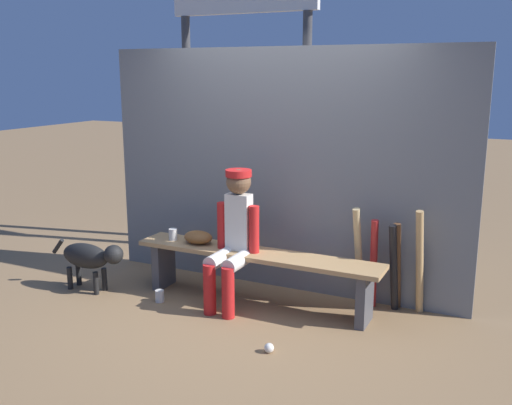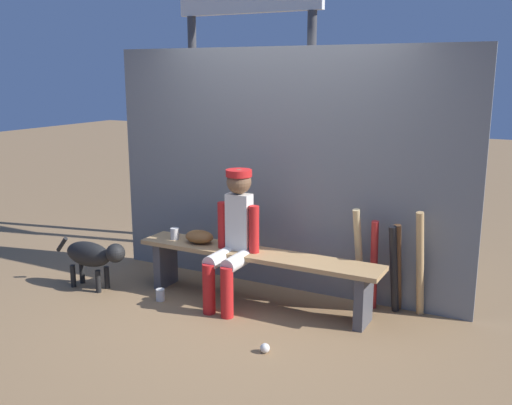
{
  "view_description": "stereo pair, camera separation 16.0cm",
  "coord_description": "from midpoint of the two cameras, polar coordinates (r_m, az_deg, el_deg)",
  "views": [
    {
      "loc": [
        2.13,
        -4.41,
        2.05
      ],
      "look_at": [
        0.0,
        0.0,
        0.94
      ],
      "focal_mm": 40.57,
      "sensor_mm": 36.0,
      "label": 1
    },
    {
      "loc": [
        2.27,
        -4.34,
        2.05
      ],
      "look_at": [
        0.0,
        0.0,
        0.94
      ],
      "focal_mm": 40.57,
      "sensor_mm": 36.0,
      "label": 2
    }
  ],
  "objects": [
    {
      "name": "ground_plane",
      "position": [
        5.31,
        -0.88,
        -9.91
      ],
      "size": [
        30.0,
        30.0,
        0.0
      ],
      "primitive_type": "plane",
      "color": "olive"
    },
    {
      "name": "chainlink_fence",
      "position": [
        5.42,
        1.44,
        3.09
      ],
      "size": [
        3.59,
        0.03,
        2.27
      ],
      "primitive_type": "cube",
      "color": "slate",
      "rests_on": "ground_plane"
    },
    {
      "name": "dugout_bench",
      "position": [
        5.18,
        -0.89,
        -6.1
      ],
      "size": [
        2.29,
        0.36,
        0.49
      ],
      "color": "tan",
      "rests_on": "ground_plane"
    },
    {
      "name": "player_seated",
      "position": [
        5.07,
        -3.19,
        -3.06
      ],
      "size": [
        0.41,
        0.55,
        1.22
      ],
      "color": "silver",
      "rests_on": "ground_plane"
    },
    {
      "name": "baseball_glove",
      "position": [
        5.41,
        -6.56,
        -3.43
      ],
      "size": [
        0.28,
        0.2,
        0.12
      ],
      "primitive_type": "ellipsoid",
      "color": "brown",
      "rests_on": "dugout_bench"
    },
    {
      "name": "bat_wood_natural",
      "position": [
        5.18,
        9.2,
        -5.26
      ],
      "size": [
        0.09,
        0.27,
        0.92
      ],
      "primitive_type": "cylinder",
      "rotation": [
        0.22,
        0.0,
        -0.11
      ],
      "color": "tan",
      "rests_on": "ground_plane"
    },
    {
      "name": "bat_aluminum_red",
      "position": [
        5.16,
        10.64,
        -5.99
      ],
      "size": [
        0.08,
        0.15,
        0.81
      ],
      "primitive_type": "cylinder",
      "rotation": [
        0.1,
        0.0,
        0.13
      ],
      "color": "#B22323",
      "rests_on": "ground_plane"
    },
    {
      "name": "bat_aluminum_black",
      "position": [
        5.1,
        12.54,
        -6.34
      ],
      "size": [
        0.1,
        0.23,
        0.81
      ],
      "primitive_type": "cylinder",
      "rotation": [
        0.2,
        0.0,
        -0.14
      ],
      "color": "black",
      "rests_on": "ground_plane"
    },
    {
      "name": "bat_wood_dark",
      "position": [
        5.16,
        12.88,
        -6.15
      ],
      "size": [
        0.07,
        0.23,
        0.81
      ],
      "primitive_type": "cylinder",
      "rotation": [
        0.2,
        0.0,
        -0.03
      ],
      "color": "brown",
      "rests_on": "ground_plane"
    },
    {
      "name": "bat_wood_tan",
      "position": [
        5.09,
        14.96,
        -5.76
      ],
      "size": [
        0.1,
        0.22,
        0.94
      ],
      "primitive_type": "cylinder",
      "rotation": [
        0.16,
        0.0,
        -0.19
      ],
      "color": "tan",
      "rests_on": "ground_plane"
    },
    {
      "name": "baseball",
      "position": [
        4.44,
        0.23,
        -14.15
      ],
      "size": [
        0.07,
        0.07,
        0.07
      ],
      "primitive_type": "sphere",
      "color": "white",
      "rests_on": "ground_plane"
    },
    {
      "name": "cup_on_ground",
      "position": [
        5.41,
        -10.33,
        -9.07
      ],
      "size": [
        0.08,
        0.08,
        0.11
      ],
      "primitive_type": "cylinder",
      "color": "silver",
      "rests_on": "ground_plane"
    },
    {
      "name": "cup_on_bench",
      "position": [
        5.55,
        -9.0,
        -3.14
      ],
      "size": [
        0.08,
        0.08,
        0.11
      ],
      "primitive_type": "cylinder",
      "color": "silver",
      "rests_on": "dugout_bench"
    },
    {
      "name": "scoreboard",
      "position": [
        6.64,
        -1.51,
        17.49
      ],
      "size": [
        2.02,
        0.27,
        3.73
      ],
      "color": "#3F3F42",
      "rests_on": "ground_plane"
    },
    {
      "name": "dog",
      "position": [
        5.73,
        -16.81,
        -5.17
      ],
      "size": [
        0.84,
        0.2,
        0.49
      ],
      "color": "black",
      "rests_on": "ground_plane"
    }
  ]
}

